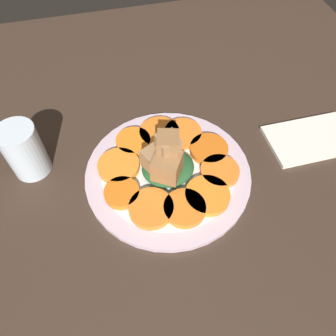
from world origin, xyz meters
The scene contains 16 objects.
table_slab centered at (0.00, 0.00, 1.00)cm, with size 120.00×120.00×2.00cm, color #38281E.
plate centered at (0.00, 0.00, 2.52)cm, with size 29.93×29.93×1.05cm.
carrot_slice_0 centered at (8.56, 2.57, 3.74)cm, with size 7.15×7.15×1.28cm, color orange.
carrot_slice_1 centered at (4.94, 7.61, 3.74)cm, with size 7.27×7.27×1.28cm, color orange.
carrot_slice_2 centered at (0.53, 8.88, 3.74)cm, with size 7.75×7.75×1.28cm, color orange.
carrot_slice_3 centered at (-4.83, 7.95, 3.74)cm, with size 6.62×6.62×1.28cm, color orange.
carrot_slice_4 centered at (-8.45, 2.90, 3.74)cm, with size 7.56×7.56×1.28cm, color orange.
carrot_slice_5 centered at (-8.85, -2.86, 3.74)cm, with size 6.08×6.08×1.28cm, color orange.
carrot_slice_6 centered at (-4.64, -7.01, 3.74)cm, with size 7.48×7.48×1.28cm, color orange.
carrot_slice_7 centered at (0.71, -8.35, 3.74)cm, with size 7.03×7.03×1.28cm, color orange.
carrot_slice_8 centered at (5.13, -6.94, 3.74)cm, with size 7.66×7.66×1.28cm, color orange.
carrot_slice_9 centered at (8.82, -2.74, 3.74)cm, with size 6.93×6.93×1.28cm, color orange.
center_pile centered at (-0.49, -0.39, 6.71)cm, with size 9.44×9.41×9.48cm.
fork centered at (0.22, -5.44, 3.30)cm, with size 18.54×2.56×0.40cm.
water_glass centered at (-23.84, 7.67, 7.09)cm, with size 6.66×6.66×10.18cm.
napkin centered at (29.54, 1.13, 2.40)cm, with size 17.35×10.41×0.80cm.
Camera 1 is at (-8.42, -33.10, 51.35)cm, focal length 35.00 mm.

